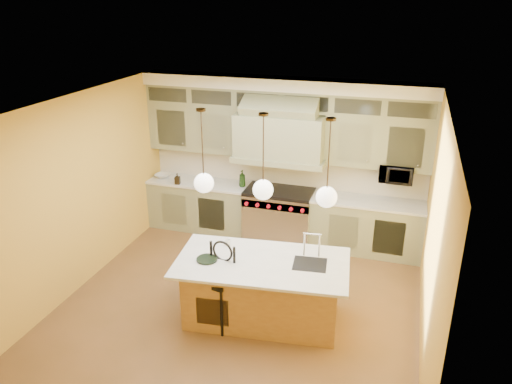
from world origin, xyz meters
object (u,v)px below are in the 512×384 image
(kitchen_island, at_px, (263,289))
(counter_stool, at_px, (218,280))
(range, at_px, (279,214))
(microwave, at_px, (396,173))

(kitchen_island, xyz_separation_m, counter_stool, (-0.54, -0.29, 0.21))
(range, xyz_separation_m, counter_stool, (-0.13, -2.69, 0.20))
(range, distance_m, microwave, 2.18)
(range, height_order, microwave, microwave)
(range, xyz_separation_m, microwave, (1.95, 0.11, 0.96))
(range, relative_size, kitchen_island, 0.50)
(kitchen_island, height_order, counter_stool, kitchen_island)
(counter_stool, bearing_deg, range, 97.14)
(microwave, bearing_deg, counter_stool, -126.68)
(range, bearing_deg, microwave, 3.12)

